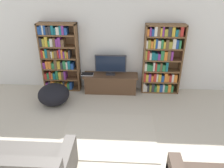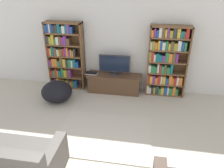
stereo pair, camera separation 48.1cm
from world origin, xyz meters
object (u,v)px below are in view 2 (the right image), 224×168
Objects in this scene: bookshelf_right at (166,62)px; laptop at (91,73)px; bookshelf_left at (64,56)px; beanbag_ottoman at (57,91)px; television at (115,64)px; tv_stand at (114,83)px.

laptop is (-1.95, -0.12, -0.41)m from bookshelf_right.
bookshelf_right is at bearing 3.52° from laptop.
bookshelf_left is 2.41× the size of beanbag_ottoman.
television is at bearing -2.98° from bookshelf_left.
tv_stand is 4.44× the size of laptop.
bookshelf_right is 2.22× the size of television.
tv_stand is (-1.33, -0.10, -0.67)m from bookshelf_right.
bookshelf_left is at bearing 177.02° from television.
bookshelf_left is at bearing 171.10° from laptop.
bookshelf_left is 0.89m from laptop.
tv_stand is 1.55m from beanbag_ottoman.
beanbag_ottoman is at bearing -152.37° from tv_stand.
bookshelf_left is 5.58× the size of laptop.
bookshelf_right is (2.73, -0.00, -0.00)m from bookshelf_left.
bookshelf_right is at bearing 3.08° from television.
beanbag_ottoman is at bearing -151.38° from television.
television is (-0.00, 0.03, 0.54)m from tv_stand.
bookshelf_left is at bearing 92.52° from beanbag_ottoman.
laptop is at bearing -178.34° from tv_stand.
television is (1.41, -0.07, -0.13)m from bookshelf_left.
bookshelf_left is 2.73m from bookshelf_right.
television is 1.65m from beanbag_ottoman.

